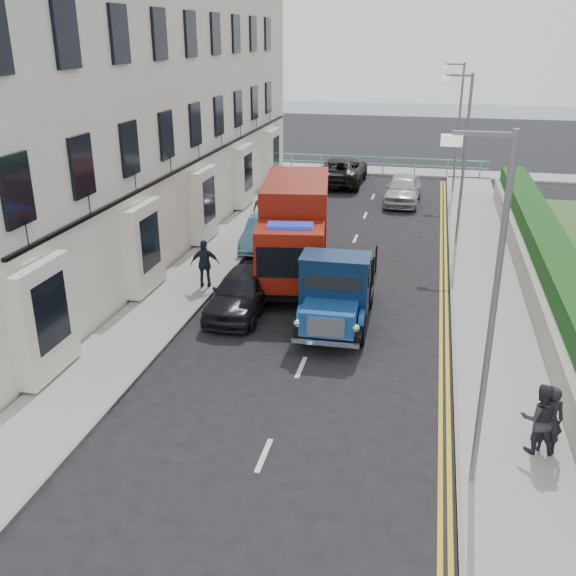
# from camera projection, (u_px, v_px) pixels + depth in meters

# --- Properties ---
(ground) EXTENTS (120.00, 120.00, 0.00)m
(ground) POSITION_uv_depth(u_px,v_px,m) (285.00, 406.00, 15.56)
(ground) COLOR black
(ground) RESTS_ON ground
(pavement_west) EXTENTS (2.40, 38.00, 0.12)m
(pavement_west) POSITION_uv_depth(u_px,v_px,m) (205.00, 266.00, 24.75)
(pavement_west) COLOR gray
(pavement_west) RESTS_ON ground
(pavement_east) EXTENTS (2.60, 38.00, 0.12)m
(pavement_east) POSITION_uv_depth(u_px,v_px,m) (488.00, 288.00, 22.62)
(pavement_east) COLOR gray
(pavement_east) RESTS_ON ground
(promenade) EXTENTS (30.00, 2.50, 0.12)m
(promenade) POSITION_uv_depth(u_px,v_px,m) (384.00, 171.00, 41.83)
(promenade) COLOR gray
(promenade) RESTS_ON ground
(sea_plane) EXTENTS (120.00, 120.00, 0.00)m
(sea_plane) POSITION_uv_depth(u_px,v_px,m) (407.00, 116.00, 69.97)
(sea_plane) COLOR #4F5E6C
(sea_plane) RESTS_ON ground
(terrace_west) EXTENTS (6.31, 30.20, 14.25)m
(terrace_west) POSITION_uv_depth(u_px,v_px,m) (132.00, 66.00, 26.62)
(terrace_west) COLOR white
(terrace_west) RESTS_ON ground
(garden_east) EXTENTS (1.45, 28.00, 1.75)m
(garden_east) POSITION_uv_depth(u_px,v_px,m) (548.00, 270.00, 21.93)
(garden_east) COLOR #B2AD9E
(garden_east) RESTS_ON ground
(seafront_railing) EXTENTS (13.00, 0.08, 1.11)m
(seafront_railing) POSITION_uv_depth(u_px,v_px,m) (383.00, 165.00, 40.92)
(seafront_railing) COLOR #59B2A5
(seafront_railing) RESTS_ON ground
(lamp_near) EXTENTS (1.23, 0.18, 7.00)m
(lamp_near) POSITION_uv_depth(u_px,v_px,m) (487.00, 300.00, 11.42)
(lamp_near) COLOR slate
(lamp_near) RESTS_ON ground
(lamp_mid) EXTENTS (1.23, 0.18, 7.00)m
(lamp_mid) POSITION_uv_depth(u_px,v_px,m) (462.00, 151.00, 25.93)
(lamp_mid) COLOR slate
(lamp_mid) RESTS_ON ground
(lamp_far) EXTENTS (1.23, 0.18, 7.00)m
(lamp_far) POSITION_uv_depth(u_px,v_px,m) (457.00, 120.00, 35.00)
(lamp_far) COLOR slate
(lamp_far) RESTS_ON ground
(bedford_lorry) EXTENTS (2.13, 5.13, 2.40)m
(bedford_lorry) POSITION_uv_depth(u_px,v_px,m) (335.00, 296.00, 19.20)
(bedford_lorry) COLOR black
(bedford_lorry) RESTS_ON ground
(red_lorry) EXTENTS (3.21, 6.91, 3.48)m
(red_lorry) POSITION_uv_depth(u_px,v_px,m) (295.00, 228.00, 23.27)
(red_lorry) COLOR black
(red_lorry) RESTS_ON ground
(parked_car_front) EXTENTS (1.77, 4.16, 1.40)m
(parked_car_front) POSITION_uv_depth(u_px,v_px,m) (242.00, 291.00, 20.61)
(parked_car_front) COLOR black
(parked_car_front) RESTS_ON ground
(parked_car_mid) EXTENTS (1.45, 3.93, 1.29)m
(parked_car_mid) POSITION_uv_depth(u_px,v_px,m) (265.00, 232.00, 26.93)
(parked_car_mid) COLOR #558FB6
(parked_car_mid) RESTS_ON ground
(parked_car_rear) EXTENTS (2.29, 5.03, 1.43)m
(parked_car_rear) POSITION_uv_depth(u_px,v_px,m) (294.00, 198.00, 32.26)
(parked_car_rear) COLOR #B3B2B7
(parked_car_rear) RESTS_ON ground
(seafront_car_left) EXTENTS (2.67, 5.73, 1.59)m
(seafront_car_left) POSITION_uv_depth(u_px,v_px,m) (342.00, 170.00, 38.33)
(seafront_car_left) COLOR black
(seafront_car_left) RESTS_ON ground
(seafront_car_right) EXTENTS (1.91, 4.48, 1.51)m
(seafront_car_right) POSITION_uv_depth(u_px,v_px,m) (403.00, 189.00, 33.91)
(seafront_car_right) COLOR #B8B8BD
(seafront_car_right) RESTS_ON ground
(pedestrian_east_near) EXTENTS (0.58, 0.39, 1.56)m
(pedestrian_east_near) POSITION_uv_depth(u_px,v_px,m) (550.00, 419.00, 13.43)
(pedestrian_east_near) COLOR black
(pedestrian_east_near) RESTS_ON pavement_east
(pedestrian_east_far) EXTENTS (0.83, 0.68, 1.60)m
(pedestrian_east_far) POSITION_uv_depth(u_px,v_px,m) (539.00, 418.00, 13.42)
(pedestrian_east_far) COLOR #2F2932
(pedestrian_east_far) RESTS_ON pavement_east
(pedestrian_west_near) EXTENTS (1.07, 0.68, 1.70)m
(pedestrian_west_near) POSITION_uv_depth(u_px,v_px,m) (205.00, 264.00, 22.27)
(pedestrian_west_near) COLOR #1A2430
(pedestrian_west_near) RESTS_ON pavement_west
(pedestrian_west_far) EXTENTS (0.88, 0.61, 1.72)m
(pedestrian_west_far) POSITION_uv_depth(u_px,v_px,m) (262.00, 208.00, 29.30)
(pedestrian_west_far) COLOR #3A2A29
(pedestrian_west_far) RESTS_ON pavement_west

